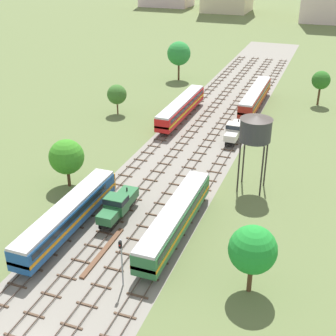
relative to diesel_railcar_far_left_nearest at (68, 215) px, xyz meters
name	(u,v)px	position (x,y,z in m)	size (l,w,h in m)	color
ground_plane	(204,132)	(6.30, 37.88, -2.60)	(480.00, 480.00, 0.00)	#5B6B3D
ballast_bed	(204,132)	(6.30, 37.88, -2.59)	(16.60, 176.00, 0.01)	gray
track_far_left	(174,126)	(0.00, 38.88, -2.46)	(2.40, 126.00, 0.29)	#47382D
track_left	(195,128)	(4.20, 38.88, -2.46)	(2.40, 126.00, 0.29)	#47382D
track_centre_left	(216,131)	(8.40, 38.88, -2.46)	(2.40, 126.00, 0.29)	#47382D
track_centre	(237,134)	(12.60, 38.88, -2.46)	(2.40, 126.00, 0.29)	#47382D
diesel_railcar_far_left_nearest	(68,215)	(0.00, 0.00, 0.00)	(2.96, 20.50, 3.80)	#194C8C
diesel_railcar_centre_near	(175,218)	(12.60, 3.94, 0.00)	(2.96, 20.50, 3.80)	#286638
shunter_loco_left_mid	(118,204)	(4.20, 5.29, -0.59)	(2.74, 8.46, 3.10)	#286638
shunter_loco_centre_midfar	(235,130)	(12.60, 36.13, -0.59)	(2.74, 8.46, 3.10)	beige
passenger_coach_far_left_far	(181,107)	(0.00, 43.08, 0.02)	(2.96, 22.00, 3.80)	red
passenger_coach_centre_farther	(255,96)	(12.60, 55.39, 0.02)	(2.96, 22.00, 3.80)	maroon
water_tower	(256,129)	(18.97, 19.22, 6.79)	(4.60, 4.60, 11.35)	#2D2826
signal_post_nearest	(121,257)	(10.50, -6.64, 1.10)	(0.28, 0.47, 5.86)	gray
lineside_tree_0	(179,53)	(-9.99, 70.32, 4.20)	(5.94, 5.94, 9.79)	#4C331E
lineside_tree_1	(321,80)	(25.29, 62.11, 2.91)	(3.95, 3.95, 7.54)	#4C331E
lineside_tree_2	(253,250)	(23.18, -2.75, 2.62)	(4.97, 4.97, 7.73)	#4C331E
lineside_tree_3	(67,157)	(-6.44, 10.66, 2.15)	(5.11, 5.11, 7.32)	#4C331E
lineside_tree_4	(117,94)	(-13.36, 41.35, 1.66)	(4.03, 4.03, 6.29)	#4C331E
spare_rail_bundle	(103,252)	(5.85, -2.25, -2.48)	(0.60, 10.00, 0.24)	brown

